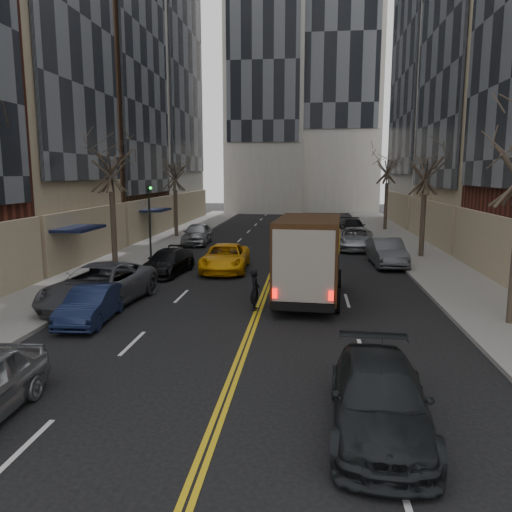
{
  "coord_description": "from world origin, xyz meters",
  "views": [
    {
      "loc": [
        1.86,
        -6.29,
        5.21
      ],
      "look_at": [
        -0.04,
        11.63,
        2.2
      ],
      "focal_mm": 35.0,
      "sensor_mm": 36.0,
      "label": 1
    }
  ],
  "objects": [
    {
      "name": "sidewalk_right",
      "position": [
        9.0,
        27.0,
        0.07
      ],
      "size": [
        4.0,
        66.0,
        0.15
      ],
      "primitive_type": "cube",
      "color": "slate",
      "rests_on": "ground"
    },
    {
      "name": "tree_lf_mid",
      "position": [
        -8.8,
        20.0,
        6.6
      ],
      "size": [
        3.2,
        3.2,
        8.91
      ],
      "color": "#382D23",
      "rests_on": "sidewalk_left"
    },
    {
      "name": "parked_lf_c",
      "position": [
        -6.3,
        12.13,
        0.82
      ],
      "size": [
        3.32,
        6.16,
        1.64
      ],
      "primitive_type": "imported",
      "rotation": [
        0.0,
        0.0,
        -0.1
      ],
      "color": "#4C4D54",
      "rests_on": "ground"
    },
    {
      "name": "pedestrian",
      "position": [
        -0.13,
        12.21,
        0.78
      ],
      "size": [
        0.38,
        0.58,
        1.56
      ],
      "primitive_type": "imported",
      "rotation": [
        0.0,
        0.0,
        1.59
      ],
      "color": "black",
      "rests_on": "ground"
    },
    {
      "name": "parked_lf_e",
      "position": [
        -6.3,
        29.6,
        0.78
      ],
      "size": [
        2.04,
        4.67,
        1.56
      ],
      "primitive_type": "imported",
      "rotation": [
        0.0,
        0.0,
        0.04
      ],
      "color": "#989A9F",
      "rests_on": "ground"
    },
    {
      "name": "tree_rt_mid",
      "position": [
        8.8,
        25.0,
        6.17
      ],
      "size": [
        3.2,
        3.2,
        8.32
      ],
      "color": "#382D23",
      "rests_on": "sidewalk_right"
    },
    {
      "name": "tree_rt_far",
      "position": [
        8.8,
        40.0,
        6.74
      ],
      "size": [
        3.2,
        3.2,
        9.11
      ],
      "color": "#382D23",
      "rests_on": "sidewalk_right"
    },
    {
      "name": "taxi",
      "position": [
        -2.56,
        19.8,
        0.71
      ],
      "size": [
        2.58,
        5.19,
        1.41
      ],
      "primitive_type": "imported",
      "rotation": [
        0.0,
        0.0,
        0.05
      ],
      "color": "#EBA309",
      "rests_on": "ground"
    },
    {
      "name": "parked_rt_a",
      "position": [
        6.3,
        22.23,
        0.77
      ],
      "size": [
        1.88,
        4.77,
        1.55
      ],
      "primitive_type": "imported",
      "rotation": [
        0.0,
        0.0,
        0.05
      ],
      "color": "#43464A",
      "rests_on": "ground"
    },
    {
      "name": "sidewalk_left",
      "position": [
        -9.0,
        27.0,
        0.07
      ],
      "size": [
        4.0,
        66.0,
        0.15
      ],
      "primitive_type": "cube",
      "color": "slate",
      "rests_on": "ground"
    },
    {
      "name": "parked_rt_c",
      "position": [
        5.55,
        36.07,
        0.7
      ],
      "size": [
        2.13,
        4.89,
        1.4
      ],
      "primitive_type": "imported",
      "rotation": [
        0.0,
        0.0,
        0.04
      ],
      "color": "black",
      "rests_on": "ground"
    },
    {
      "name": "tree_lf_far",
      "position": [
        -8.8,
        33.0,
        6.02
      ],
      "size": [
        3.2,
        3.2,
        8.12
      ],
      "color": "#382D23",
      "rests_on": "sidewalk_left"
    },
    {
      "name": "ups_truck",
      "position": [
        1.91,
        13.87,
        1.75
      ],
      "size": [
        2.94,
        6.48,
        3.46
      ],
      "rotation": [
        0.0,
        0.0,
        -0.07
      ],
      "color": "black",
      "rests_on": "ground"
    },
    {
      "name": "observer_sedan",
      "position": [
        3.35,
        3.4,
        0.7
      ],
      "size": [
        2.22,
        4.89,
        1.39
      ],
      "rotation": [
        0.0,
        0.0,
        -0.06
      ],
      "color": "black",
      "rests_on": "ground"
    },
    {
      "name": "traffic_signal",
      "position": [
        -7.39,
        22.0,
        2.82
      ],
      "size": [
        0.29,
        0.26,
        4.7
      ],
      "color": "black",
      "rests_on": "sidewalk_left"
    },
    {
      "name": "parked_lf_d",
      "position": [
        -5.39,
        18.55,
        0.64
      ],
      "size": [
        2.29,
        4.59,
        1.28
      ],
      "primitive_type": "imported",
      "rotation": [
        0.0,
        0.0,
        -0.12
      ],
      "color": "black",
      "rests_on": "ground"
    },
    {
      "name": "parked_rt_b",
      "position": [
        5.1,
        28.31,
        0.74
      ],
      "size": [
        2.86,
        5.5,
        1.48
      ],
      "primitive_type": "imported",
      "rotation": [
        0.0,
        0.0,
        -0.08
      ],
      "color": "#A6A8AD",
      "rests_on": "ground"
    },
    {
      "name": "parked_lf_b",
      "position": [
        -5.7,
        10.05,
        0.64
      ],
      "size": [
        1.56,
        3.93,
        1.27
      ],
      "primitive_type": "imported",
      "rotation": [
        0.0,
        0.0,
        0.06
      ],
      "color": "#101834",
      "rests_on": "ground"
    },
    {
      "name": "streetwall_left",
      "position": [
        -16.3,
        30.9,
        15.56
      ],
      "size": [
        14.0,
        49.5,
        36.0
      ],
      "color": "#562319",
      "rests_on": "ground"
    }
  ]
}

